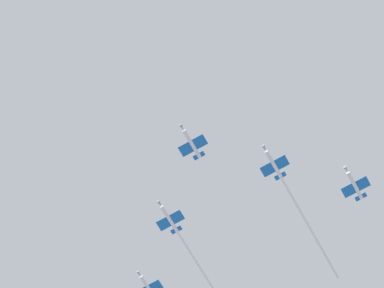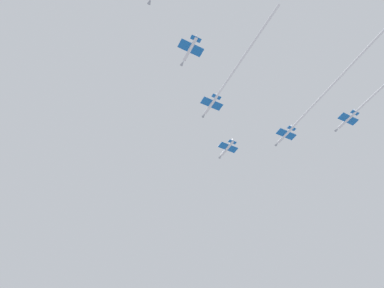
{
  "view_description": "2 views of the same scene",
  "coord_description": "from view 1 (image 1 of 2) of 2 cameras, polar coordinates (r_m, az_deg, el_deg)",
  "views": [
    {
      "loc": [
        69.72,
        56.56,
        1.87
      ],
      "look_at": [
        16.72,
        14.72,
        213.15
      ],
      "focal_mm": 65.57,
      "sensor_mm": 36.0,
      "label": 1
    },
    {
      "loc": [
        -82.73,
        65.39,
        99.87
      ],
      "look_at": [
        14.54,
        32.99,
        207.71
      ],
      "focal_mm": 31.51,
      "sensor_mm": 36.0,
      "label": 2
    }
  ],
  "objects": [
    {
      "name": "jet_port_inner",
      "position": [
        230.28,
        8.25,
        -4.44
      ],
      "size": [
        53.5,
        12.01,
        2.67
      ],
      "rotation": [
        0.0,
        0.0,
        4.86
      ],
      "color": "white"
    },
    {
      "name": "jet_starboard_inner",
      "position": [
        238.1,
        0.39,
        -9.59
      ],
      "size": [
        63.76,
        13.55,
        2.67
      ],
      "rotation": [
        0.0,
        0.0,
        4.86
      ],
      "color": "white"
    },
    {
      "name": "jet_port_outer",
      "position": [
        231.16,
        13.08,
        -3.26
      ],
      "size": [
        12.89,
        9.52,
        2.67
      ],
      "rotation": [
        0.0,
        0.0,
        4.86
      ],
      "color": "white"
    },
    {
      "name": "jet_lead",
      "position": [
        221.74,
        -0.03,
        0.06
      ],
      "size": [
        12.89,
        9.52,
        2.67
      ],
      "rotation": [
        0.0,
        0.0,
        4.86
      ],
      "color": "white"
    }
  ]
}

